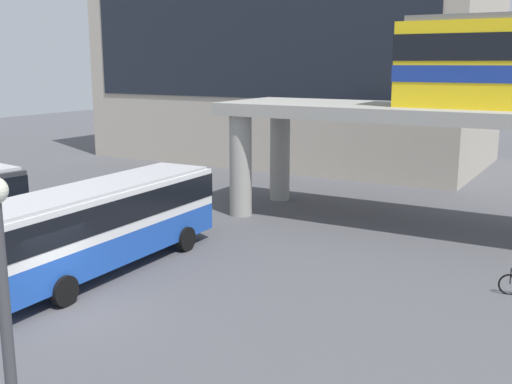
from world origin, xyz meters
TOP-DOWN VIEW (x-y plane):
  - ground_plane at (0.00, 10.00)m, footprint 120.00×120.00m
  - station_building at (-8.57, 31.54)m, footprint 29.20×14.40m
  - bus_main at (-2.07, 3.29)m, footprint 2.96×11.10m
  - pedestrian_by_bike_rack at (-2.23, 10.11)m, footprint 0.40×0.47m
  - lamp_post at (6.90, -7.57)m, footprint 0.36×0.36m

SIDE VIEW (x-z plane):
  - ground_plane at x=0.00m, z-range 0.00..0.00m
  - pedestrian_by_bike_rack at x=-2.23m, z-range -0.05..1.76m
  - bus_main at x=-2.07m, z-range 0.38..3.60m
  - lamp_post at x=6.90m, z-range 0.56..6.67m
  - station_building at x=-8.57m, z-range 0.00..19.00m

